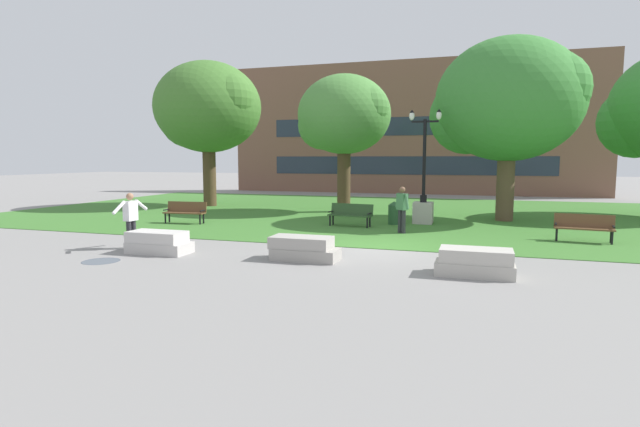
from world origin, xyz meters
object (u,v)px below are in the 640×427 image
(lamp_post_right, at_px, (423,200))
(person_bystander_near_lawn, at_px, (402,207))
(park_bench_far_left, at_px, (584,226))
(concrete_block_center, at_px, (158,243))
(skateboard, at_px, (144,246))
(person_skateboarder, at_px, (131,217))
(trash_bin, at_px, (394,213))
(concrete_block_right, at_px, (475,263))
(park_bench_near_left, at_px, (185,211))
(park_bench_near_right, at_px, (351,213))
(concrete_block_left, at_px, (304,249))

(lamp_post_right, height_order, person_bystander_near_lawn, lamp_post_right)
(park_bench_far_left, distance_m, lamp_post_right, 6.37)
(concrete_block_center, distance_m, skateboard, 0.92)
(person_skateboarder, xyz_separation_m, trash_bin, (6.80, 7.90, -0.47))
(skateboard, relative_size, person_bystander_near_lawn, 0.61)
(concrete_block_center, height_order, concrete_block_right, same)
(trash_bin, bearing_deg, concrete_block_center, -123.78)
(park_bench_near_left, distance_m, lamp_post_right, 10.07)
(concrete_block_right, height_order, lamp_post_right, lamp_post_right)
(park_bench_near_left, height_order, park_bench_near_right, same)
(park_bench_near_left, xyz_separation_m, person_bystander_near_lawn, (9.17, -0.08, 0.45))
(park_bench_near_left, bearing_deg, person_skateboarder, -73.19)
(concrete_block_left, xyz_separation_m, park_bench_near_right, (-0.41, 6.87, 0.23))
(park_bench_near_left, xyz_separation_m, park_bench_near_right, (6.91, 1.21, 0.00))
(concrete_block_right, height_order, trash_bin, trash_bin)
(person_skateboarder, height_order, person_bystander_near_lawn, person_bystander_near_lawn)
(person_skateboarder, distance_m, person_bystander_near_lawn, 9.30)
(concrete_block_center, bearing_deg, concrete_block_left, 4.67)
(person_skateboarder, xyz_separation_m, park_bench_near_right, (5.22, 6.83, -0.44))
(park_bench_far_left, bearing_deg, park_bench_near_right, 170.65)
(person_skateboarder, relative_size, lamp_post_right, 0.36)
(concrete_block_left, xyz_separation_m, trash_bin, (1.17, 7.94, 0.20))
(person_skateboarder, height_order, skateboard, person_skateboarder)
(park_bench_far_left, relative_size, lamp_post_right, 0.39)
(trash_bin, bearing_deg, lamp_post_right, 30.89)
(park_bench_near_left, bearing_deg, concrete_block_center, -63.89)
(skateboard, distance_m, park_bench_near_left, 6.05)
(concrete_block_left, height_order, park_bench_near_left, park_bench_near_left)
(concrete_block_center, bearing_deg, park_bench_near_right, 61.27)
(concrete_block_center, relative_size, park_bench_near_right, 0.97)
(park_bench_near_right, bearing_deg, trash_bin, 33.93)
(concrete_block_center, distance_m, park_bench_near_left, 6.71)
(concrete_block_right, height_order, park_bench_far_left, park_bench_far_left)
(concrete_block_right, distance_m, park_bench_near_left, 13.30)
(concrete_block_left, bearing_deg, lamp_post_right, 75.09)
(park_bench_near_right, xyz_separation_m, park_bench_far_left, (8.25, -1.36, 0.00))
(park_bench_near_right, relative_size, park_bench_far_left, 1.00)
(park_bench_near_right, height_order, trash_bin, trash_bin)
(person_skateboarder, relative_size, person_bystander_near_lawn, 1.00)
(park_bench_far_left, distance_m, trash_bin, 7.09)
(trash_bin, distance_m, person_bystander_near_lawn, 2.50)
(concrete_block_center, height_order, park_bench_near_right, park_bench_near_right)
(person_skateboarder, bearing_deg, skateboard, -2.81)
(trash_bin, height_order, person_bystander_near_lawn, person_bystander_near_lawn)
(lamp_post_right, bearing_deg, skateboard, -131.04)
(concrete_block_center, xyz_separation_m, person_bystander_near_lawn, (6.22, 5.94, 0.68))
(concrete_block_center, relative_size, person_skateboarder, 1.05)
(skateboard, height_order, park_bench_near_left, park_bench_near_left)
(concrete_block_left, distance_m, person_skateboarder, 5.67)
(person_skateboarder, xyz_separation_m, park_bench_far_left, (13.47, 5.47, -0.44))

